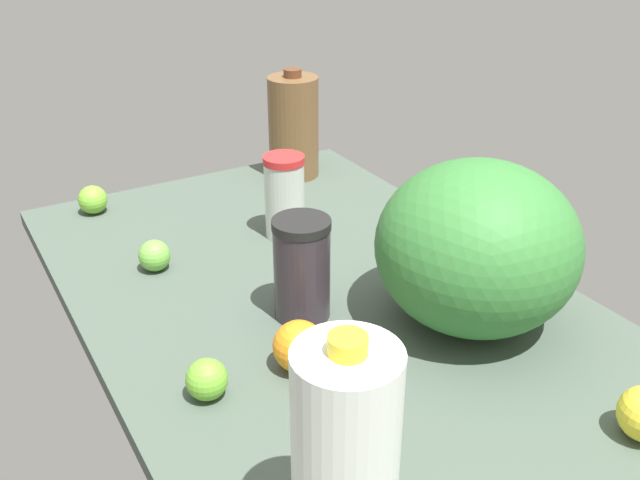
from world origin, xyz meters
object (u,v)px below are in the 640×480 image
chocolate_milk_jug (293,127)px  milk_jug (345,458)px  shaker_bottle (302,269)px  lime_by_jug (207,379)px  watermelon (477,247)px  lime_loose (93,200)px  tumbler_cup (285,196)px  orange_far_back (299,346)px  lime_beside_bowl (154,256)px

chocolate_milk_jug → milk_jug: 105.50cm
shaker_bottle → lime_by_jug: size_ratio=2.92×
shaker_bottle → lime_by_jug: shaker_bottle is taller
milk_jug → watermelon: bearing=-56.5°
lime_loose → watermelon: bearing=-150.1°
tumbler_cup → orange_far_back: bearing=154.8°
lime_loose → orange_far_back: bearing=-170.4°
shaker_bottle → orange_far_back: bearing=149.0°
shaker_bottle → tumbler_cup: bearing=-22.4°
watermelon → lime_loose: size_ratio=5.18×
tumbler_cup → lime_beside_bowl: bearing=91.2°
tumbler_cup → watermelon: bearing=-165.2°
lime_by_jug → chocolate_milk_jug: bearing=-36.8°
lime_loose → lime_beside_bowl: (-29.78, -3.16, -0.14)cm
watermelon → lime_by_jug: (3.57, 42.82, -10.28)cm
shaker_bottle → lime_loose: bearing=18.5°
tumbler_cup → watermelon: 43.16cm
orange_far_back → lime_beside_bowl: 38.97cm
lime_beside_bowl → lime_loose: bearing=6.1°
orange_far_back → watermelon: bearing=-95.6°
chocolate_milk_jug → lime_by_jug: size_ratio=4.32×
tumbler_cup → lime_by_jug: size_ratio=2.84×
chocolate_milk_jug → lime_beside_bowl: chocolate_milk_jug is taller
chocolate_milk_jug → milk_jug: bearing=154.3°
milk_jug → shaker_bottle: bearing=-23.7°
milk_jug → tumbler_cup: bearing=-23.2°
watermelon → lime_loose: (70.69, 40.62, -10.18)cm
lime_beside_bowl → lime_by_jug: bearing=171.8°
tumbler_cup → orange_far_back: size_ratio=2.17×
orange_far_back → lime_loose: bearing=9.6°
milk_jug → orange_far_back: (29.38, -10.93, -8.92)cm
tumbler_cup → watermelon: (-41.46, -10.93, 4.94)cm
shaker_bottle → lime_loose: (55.85, 18.70, -5.46)cm
tumbler_cup → milk_jug: size_ratio=0.61×
lime_by_jug → lime_beside_bowl: 37.71cm
shaker_bottle → watermelon: watermelon is taller
tumbler_cup → lime_by_jug: tumbler_cup is taller
orange_far_back → lime_by_jug: (0.74, 13.70, -0.88)cm
shaker_bottle → lime_beside_bowl: 30.86cm
shaker_bottle → watermelon: size_ratio=0.54×
lime_by_jug → tumbler_cup: bearing=-40.1°
shaker_bottle → chocolate_milk_jug: bearing=-27.3°
lime_by_jug → watermelon: bearing=-94.8°
shaker_bottle → lime_by_jug: bearing=118.3°
shaker_bottle → lime_loose: shaker_bottle is taller
chocolate_milk_jug → lime_beside_bowl: (-27.60, 43.20, -8.85)cm
shaker_bottle → watermelon: bearing=-124.1°
watermelon → chocolate_milk_jug: watermelon is taller
shaker_bottle → watermelon: 26.89cm
milk_jug → lime_by_jug: milk_jug is taller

